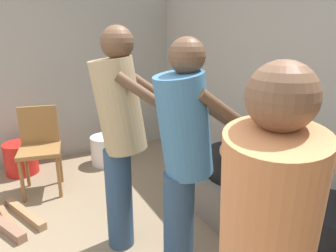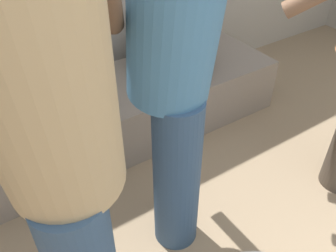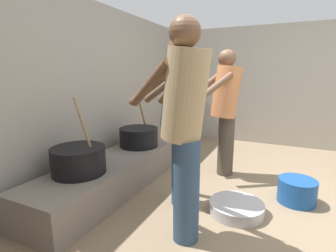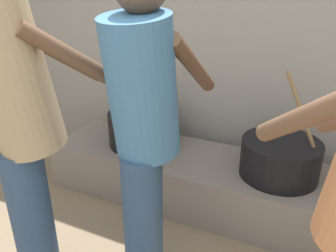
{
  "view_description": "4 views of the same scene",
  "coord_description": "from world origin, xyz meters",
  "px_view_note": "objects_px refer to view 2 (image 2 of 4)",
  "views": [
    {
      "loc": [
        1.46,
        0.2,
        1.63
      ],
      "look_at": [
        -0.07,
        0.99,
        1.09
      ],
      "focal_mm": 33.14,
      "sensor_mm": 36.0,
      "label": 1
    },
    {
      "loc": [
        -0.67,
        0.2,
        1.49
      ],
      "look_at": [
        -0.06,
        1.13,
        0.61
      ],
      "focal_mm": 38.76,
      "sensor_mm": 36.0,
      "label": 2
    },
    {
      "loc": [
        -2.22,
        0.2,
        1.28
      ],
      "look_at": [
        -0.1,
        1.2,
        0.79
      ],
      "focal_mm": 27.03,
      "sensor_mm": 36.0,
      "label": 3
    },
    {
      "loc": [
        0.64,
        -0.13,
        1.52
      ],
      "look_at": [
        -0.15,
        1.55,
        0.71
      ],
      "focal_mm": 36.48,
      "sensor_mm": 36.0,
      "label": 4
    }
  ],
  "objects_px": {
    "cooking_pot_main": "(174,51)",
    "cook_in_blue_shirt": "(174,61)",
    "cook_in_tan_shirt": "(56,143)",
    "cooking_pot_secondary": "(2,98)"
  },
  "relations": [
    {
      "from": "cook_in_blue_shirt",
      "to": "cook_in_tan_shirt",
      "type": "bearing_deg",
      "value": -153.55
    },
    {
      "from": "cooking_pot_main",
      "to": "cook_in_blue_shirt",
      "type": "height_order",
      "value": "cook_in_blue_shirt"
    },
    {
      "from": "cooking_pot_secondary",
      "to": "cook_in_tan_shirt",
      "type": "relative_size",
      "value": 0.42
    },
    {
      "from": "cook_in_blue_shirt",
      "to": "cook_in_tan_shirt",
      "type": "height_order",
      "value": "cook_in_tan_shirt"
    },
    {
      "from": "cooking_pot_secondary",
      "to": "cook_in_tan_shirt",
      "type": "xyz_separation_m",
      "value": [
        -0.01,
        -1.06,
        0.48
      ]
    },
    {
      "from": "cooking_pot_secondary",
      "to": "cook_in_tan_shirt",
      "type": "distance_m",
      "value": 1.16
    },
    {
      "from": "cook_in_blue_shirt",
      "to": "cook_in_tan_shirt",
      "type": "xyz_separation_m",
      "value": [
        -0.49,
        -0.24,
        0.04
      ]
    },
    {
      "from": "cook_in_blue_shirt",
      "to": "cooking_pot_secondary",
      "type": "bearing_deg",
      "value": 120.43
    },
    {
      "from": "cooking_pot_main",
      "to": "cooking_pot_secondary",
      "type": "bearing_deg",
      "value": 178.1
    },
    {
      "from": "cooking_pot_secondary",
      "to": "cook_in_blue_shirt",
      "type": "distance_m",
      "value": 1.04
    }
  ]
}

